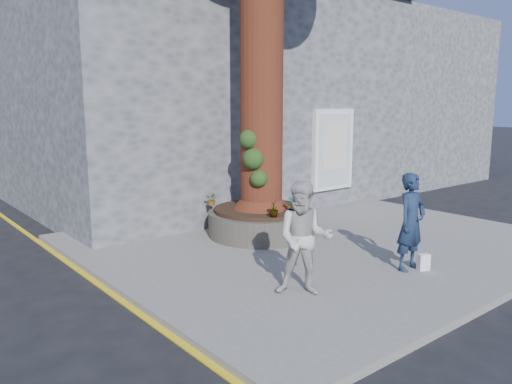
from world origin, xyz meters
TOP-DOWN VIEW (x-y plane):
  - ground at (0.00, 0.00)m, footprint 120.00×120.00m
  - pavement at (1.50, 1.00)m, footprint 9.00×8.00m
  - yellow_line at (-3.05, 1.00)m, footprint 0.10×30.00m
  - stone_shop at (2.50, 7.20)m, footprint 10.30×8.30m
  - neighbour_shop at (10.50, 7.20)m, footprint 6.00×8.00m
  - planter at (0.80, 2.00)m, footprint 2.30×2.30m
  - man at (1.29, -1.40)m, footprint 0.61×0.41m
  - woman at (-0.92, -1.06)m, footprint 1.04×1.05m
  - shopping_bag at (1.45, -1.57)m, footprint 0.23×0.19m
  - plant_a at (0.89, 1.15)m, footprint 0.22×0.17m
  - plant_b at (1.26, 1.15)m, footprint 0.29×0.29m
  - plant_c at (0.41, 1.15)m, footprint 0.26×0.26m
  - plant_d at (0.10, 2.85)m, footprint 0.34×0.35m

SIDE VIEW (x-z plane):
  - ground at x=0.00m, z-range 0.00..0.00m
  - yellow_line at x=-3.05m, z-range 0.00..0.01m
  - pavement at x=1.50m, z-range 0.00..0.12m
  - shopping_bag at x=1.45m, z-range 0.12..0.40m
  - planter at x=0.80m, z-range 0.11..0.71m
  - plant_d at x=0.10m, z-range 0.72..1.02m
  - plant_c at x=0.41m, z-range 0.72..1.06m
  - plant_a at x=0.89m, z-range 0.72..1.10m
  - plant_b at x=1.26m, z-range 0.72..1.15m
  - man at x=1.29m, z-range 0.12..1.79m
  - woman at x=-0.92m, z-range 0.12..1.83m
  - neighbour_shop at x=10.50m, z-range 0.00..6.00m
  - stone_shop at x=2.50m, z-range 0.01..6.31m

